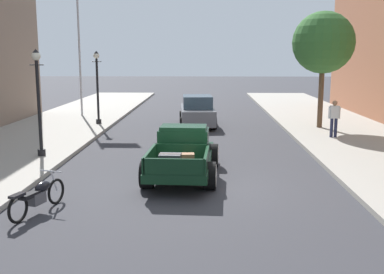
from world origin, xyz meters
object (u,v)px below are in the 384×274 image
(motorcycle_parked, at_px, (38,195))
(car_background_grey, at_px, (197,112))
(street_lamp_near, at_px, (38,95))
(street_tree_second, at_px, (323,43))
(pedestrian_sidewalk_right, at_px, (334,116))
(hotrod_truck_dark_green, at_px, (183,151))
(street_lamp_far, at_px, (97,82))
(flagpole, at_px, (82,21))

(motorcycle_parked, xyz_separation_m, car_background_grey, (3.60, 14.05, 0.33))
(street_lamp_near, distance_m, street_tree_second, 13.91)
(pedestrian_sidewalk_right, height_order, street_lamp_near, street_lamp_near)
(hotrod_truck_dark_green, xyz_separation_m, street_lamp_near, (-5.30, 1.99, 1.63))
(hotrod_truck_dark_green, bearing_deg, street_tree_second, 54.27)
(hotrod_truck_dark_green, bearing_deg, pedestrian_sidewalk_right, 43.74)
(street_lamp_near, bearing_deg, car_background_grey, 56.21)
(street_lamp_far, distance_m, flagpole, 5.01)
(hotrod_truck_dark_green, height_order, car_background_grey, car_background_grey)
(street_lamp_near, relative_size, street_lamp_far, 1.00)
(motorcycle_parked, xyz_separation_m, street_lamp_near, (-1.95, 5.75, 1.94))
(car_background_grey, xyz_separation_m, flagpole, (-6.86, 3.06, 5.00))
(hotrod_truck_dark_green, relative_size, motorcycle_parked, 2.44)
(car_background_grey, relative_size, street_tree_second, 0.76)
(motorcycle_parked, distance_m, flagpole, 18.21)
(motorcycle_parked, relative_size, street_lamp_far, 0.53)
(car_background_grey, relative_size, flagpole, 0.48)
(street_lamp_near, bearing_deg, pedestrian_sidewalk_right, 19.56)
(flagpole, bearing_deg, car_background_grey, -24.05)
(pedestrian_sidewalk_right, height_order, street_tree_second, street_tree_second)
(street_lamp_near, bearing_deg, street_tree_second, 30.90)
(motorcycle_parked, distance_m, street_tree_second, 16.64)
(street_lamp_far, bearing_deg, street_lamp_near, -91.87)
(car_background_grey, relative_size, street_lamp_far, 1.14)
(motorcycle_parked, relative_size, pedestrian_sidewalk_right, 1.24)
(flagpole, bearing_deg, street_tree_second, -18.12)
(motorcycle_parked, bearing_deg, street_lamp_near, 108.76)
(car_background_grey, distance_m, pedestrian_sidewalk_right, 7.44)
(hotrod_truck_dark_green, relative_size, street_lamp_near, 1.30)
(street_lamp_near, xyz_separation_m, street_tree_second, (11.81, 7.07, 1.99))
(pedestrian_sidewalk_right, xyz_separation_m, street_lamp_near, (-11.73, -4.17, 1.30))
(street_lamp_near, relative_size, street_tree_second, 0.67)
(hotrod_truck_dark_green, distance_m, street_tree_second, 11.73)
(hotrod_truck_dark_green, xyz_separation_m, street_lamp_far, (-5.04, 10.00, 1.63))
(car_background_grey, xyz_separation_m, street_tree_second, (6.26, -1.23, 3.61))
(flagpole, relative_size, street_tree_second, 1.59)
(pedestrian_sidewalk_right, xyz_separation_m, street_tree_second, (0.08, 2.90, 3.29))
(hotrod_truck_dark_green, bearing_deg, flagpole, 116.31)
(hotrod_truck_dark_green, height_order, street_tree_second, street_tree_second)
(motorcycle_parked, height_order, flagpole, flagpole)
(pedestrian_sidewalk_right, distance_m, street_lamp_far, 12.16)
(hotrod_truck_dark_green, bearing_deg, car_background_grey, 88.57)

